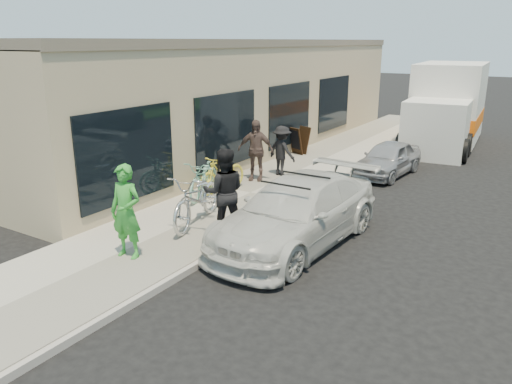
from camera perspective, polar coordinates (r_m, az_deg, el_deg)
The scene contains 17 objects.
ground at distance 10.47m, azimuth -0.26°, elevation -6.60°, with size 120.00×120.00×0.00m, color black.
sidewalk at distance 13.83m, azimuth -0.64°, elevation -0.34°, with size 3.00×34.00×0.15m, color #A29D92.
curb at distance 13.10m, azimuth 5.08°, elevation -1.45°, with size 0.12×34.00×0.13m, color #A29A94.
storefront at distance 19.27m, azimuth -0.79°, elevation 10.79°, with size 3.60×20.00×4.22m.
bike_rack at distance 13.83m, azimuth -3.85°, elevation 2.44°, with size 0.24×0.66×0.96m.
sandwich_board at distance 18.57m, azimuth 4.94°, elevation 5.91°, with size 0.79×0.79×0.98m.
sedan_white at distance 10.56m, azimuth 4.66°, elevation -2.36°, with size 2.30×4.97×1.45m.
sedan_silver at distance 16.60m, azimuth 14.83°, elevation 3.71°, with size 1.29×3.21×1.09m, color #A4A3A9.
moving_truck at distance 22.28m, azimuth 20.93°, elevation 8.82°, with size 3.03×6.88×3.30m.
tandem_bike at distance 11.37m, azimuth -6.71°, elevation -0.69°, with size 0.81×2.33×1.22m, color silver.
woman_rider at distance 9.79m, azimuth -14.63°, elevation -2.18°, with size 0.67×0.44×1.83m, color green.
man_standing at distance 10.61m, azimuth -3.67°, elevation -0.01°, with size 0.92×0.72×1.89m, color black.
cruiser_bike_a at distance 13.41m, azimuth -5.63°, elevation 1.38°, with size 0.43×1.52×0.91m, color #7EBCA4.
cruiser_bike_b at distance 13.38m, azimuth -5.96°, elevation 1.58°, with size 0.68×1.94×1.02m, color #7EBCA4.
cruiser_bike_c at distance 13.70m, azimuth -3.89°, elevation 2.13°, with size 0.51×1.80×1.08m, color gold.
bystander_a at distance 15.45m, azimuth 2.97°, elevation 4.72°, with size 1.00×0.57×1.54m, color black.
bystander_b at distance 14.85m, azimuth -0.05°, elevation 4.80°, with size 1.07×0.44×1.82m, color brown.
Camera 1 is at (5.13, -8.12, 4.18)m, focal length 35.00 mm.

